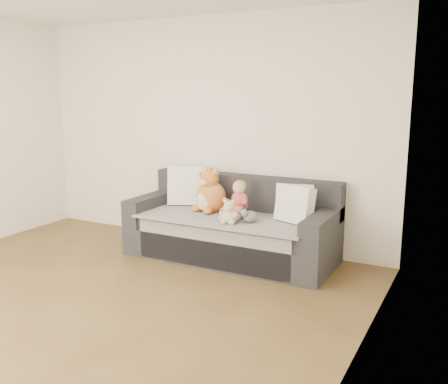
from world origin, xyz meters
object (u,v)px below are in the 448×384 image
object	(u,v)px
toddler	(238,202)
sippy_cup	(240,214)
plush_cat	(210,194)
teddy_bear	(229,214)
sofa	(232,229)

from	to	relation	value
toddler	sippy_cup	bearing A→B (deg)	-50.51
plush_cat	teddy_bear	xyz separation A→B (m)	(0.42, -0.37, -0.09)
toddler	sippy_cup	distance (m)	0.15
sofa	sippy_cup	bearing A→B (deg)	-41.98
plush_cat	sippy_cup	world-z (taller)	plush_cat
plush_cat	sippy_cup	size ratio (longest dim) A/B	5.12
plush_cat	teddy_bear	world-z (taller)	plush_cat
sofa	plush_cat	world-z (taller)	plush_cat
sippy_cup	toddler	bearing A→B (deg)	130.08
plush_cat	teddy_bear	size ratio (longest dim) A/B	2.09
teddy_bear	sippy_cup	size ratio (longest dim) A/B	2.45
sofa	teddy_bear	world-z (taller)	sofa
plush_cat	sofa	bearing A→B (deg)	12.36
toddler	teddy_bear	size ratio (longest dim) A/B	1.58
teddy_bear	sippy_cup	world-z (taller)	teddy_bear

